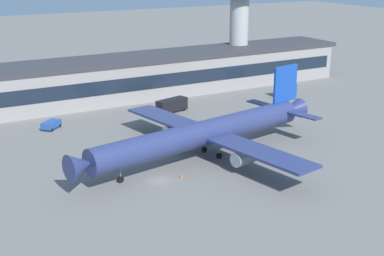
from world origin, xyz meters
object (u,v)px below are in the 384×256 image
Objects in this scene: fuel_truck at (171,105)px; control_tower at (239,17)px; traffic_cone_0 at (181,175)px; airliner at (206,133)px; pushback_tractor at (51,124)px; stair_truck at (286,90)px.

control_tower is at bearing 32.68° from fuel_truck.
control_tower is 83.24m from traffic_cone_0.
airliner reaches higher than pushback_tractor.
traffic_cone_0 is at bearing -115.03° from fuel_truck.
stair_truck is at bearing 34.34° from airliner.
traffic_cone_0 is (-17.80, -38.13, -1.52)m from fuel_truck.
control_tower is (44.32, 54.34, 14.79)m from airliner.
control_tower reaches higher than fuel_truck.
control_tower is 3.58× the size of fuel_truck.
pushback_tractor is at bearing 177.81° from fuel_truck.
traffic_cone_0 is (-53.00, -36.63, -1.62)m from stair_truck.
traffic_cone_0 is at bearing -145.35° from stair_truck.
airliner is at bearing 36.14° from traffic_cone_0.
stair_truck is at bearing -2.32° from pushback_tractor.
airliner is 32.90m from fuel_truck.
pushback_tractor is at bearing -161.77° from control_tower.
airliner is 71.66m from control_tower.
airliner is 6.43× the size of fuel_truck.
control_tower reaches higher than traffic_cone_0.
stair_truck reaches higher than pushback_tractor.
fuel_truck is at bearing -2.19° from pushback_tractor.
pushback_tractor reaches higher than traffic_cone_0.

